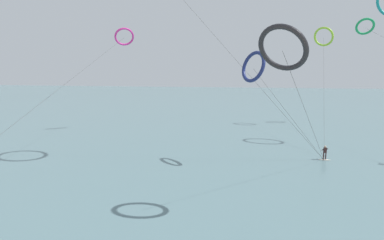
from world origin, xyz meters
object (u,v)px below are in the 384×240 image
at_px(surfer_ivory, 325,154).
at_px(kite_emerald, 365,27).
at_px(kite_navy, 253,67).
at_px(kite_lime, 324,37).
at_px(kite_magenta, 124,37).
at_px(kite_charcoal, 283,49).

relative_size(surfer_ivory, kite_emerald, 0.03).
distance_m(kite_emerald, kite_navy, 38.17).
distance_m(kite_lime, kite_navy, 30.72).
relative_size(surfer_ivory, kite_magenta, 0.04).
bearing_deg(surfer_ivory, kite_navy, -175.18).
xyz_separation_m(kite_magenta, kite_emerald, (42.00, 15.54, 2.69)).
bearing_deg(kite_navy, kite_lime, 115.03).
height_order(kite_emerald, kite_charcoal, kite_emerald).
bearing_deg(kite_charcoal, kite_navy, -49.95).
height_order(kite_magenta, kite_navy, kite_magenta).
height_order(surfer_ivory, kite_lime, kite_lime).
bearing_deg(kite_lime, kite_emerald, -122.80).
bearing_deg(kite_lime, kite_navy, 98.07).
xyz_separation_m(surfer_ivory, kite_navy, (-8.44, -3.52, 9.88)).
xyz_separation_m(kite_emerald, kite_navy, (-20.50, -31.18, -8.04)).
bearing_deg(surfer_ivory, kite_lime, 62.65).
bearing_deg(kite_emerald, kite_charcoal, 70.64).
bearing_deg(kite_navy, kite_magenta, -166.63).
distance_m(surfer_ivory, kite_lime, 28.96).
relative_size(kite_emerald, kite_lime, 2.13).
bearing_deg(kite_magenta, kite_navy, 112.88).
height_order(surfer_ivory, kite_navy, kite_navy).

